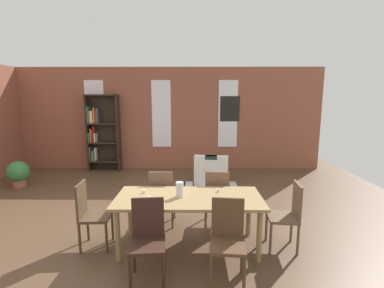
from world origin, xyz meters
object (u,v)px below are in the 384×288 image
at_px(dining_chair_far_right, 217,196).
at_px(dining_chair_head_left, 90,213).
at_px(dining_chair_near_left, 148,237).
at_px(dining_chair_near_right, 228,237).
at_px(vase_on_table, 180,189).
at_px(dining_table, 189,202).
at_px(dining_chair_head_right, 288,213).
at_px(armchair_white, 212,172).
at_px(potted_plant_by_shelf, 18,173).
at_px(bookshelf_tall, 101,132).
at_px(dining_chair_far_left, 162,196).

distance_m(dining_chair_far_right, dining_chair_head_left, 1.96).
height_order(dining_chair_head_left, dining_chair_near_left, same).
height_order(dining_chair_far_right, dining_chair_near_left, same).
distance_m(dining_chair_near_right, dining_chair_near_left, 0.93).
relative_size(vase_on_table, dining_chair_far_right, 0.22).
relative_size(vase_on_table, dining_chair_head_left, 0.22).
xyz_separation_m(dining_chair_head_left, dining_chair_near_left, (0.92, -0.67, 0.00)).
bearing_deg(dining_chair_near_left, dining_chair_far_right, 56.03).
height_order(dining_table, dining_chair_head_right, dining_chair_head_right).
bearing_deg(vase_on_table, dining_table, 0.00).
xyz_separation_m(dining_table, dining_chair_far_right, (0.45, 0.68, -0.16)).
bearing_deg(armchair_white, dining_chair_far_right, -91.41).
relative_size(armchair_white, potted_plant_by_shelf, 1.45).
bearing_deg(dining_chair_head_right, vase_on_table, 179.74).
bearing_deg(dining_table, dining_chair_near_right, -55.66).
distance_m(dining_chair_head_right, bookshelf_tall, 5.84).
distance_m(dining_chair_near_right, dining_chair_far_left, 1.64).
height_order(dining_chair_near_right, dining_chair_head_left, same).
distance_m(dining_chair_head_right, dining_chair_near_left, 1.97).
bearing_deg(dining_chair_far_right, dining_chair_far_left, -179.99).
bearing_deg(potted_plant_by_shelf, dining_table, -32.94).
relative_size(dining_table, dining_chair_far_left, 2.13).
relative_size(bookshelf_tall, armchair_white, 2.45).
xyz_separation_m(dining_chair_far_left, armchair_white, (0.96, 2.31, -0.23)).
xyz_separation_m(dining_chair_far_right, dining_chair_near_left, (-0.91, -1.35, 0.00)).
distance_m(dining_chair_far_right, dining_chair_head_right, 1.16).
bearing_deg(dining_chair_near_right, potted_plant_by_shelf, 143.86).
bearing_deg(dining_chair_far_left, potted_plant_by_shelf, 151.46).
distance_m(dining_table, dining_chair_near_left, 0.84).
xyz_separation_m(dining_chair_far_right, armchair_white, (0.06, 2.31, -0.23)).
xyz_separation_m(dining_chair_head_left, bookshelf_tall, (-1.23, 4.20, 0.62)).
relative_size(dining_chair_far_left, armchair_white, 1.06).
xyz_separation_m(dining_table, dining_chair_head_left, (-1.39, -0.01, -0.16)).
bearing_deg(dining_chair_far_left, vase_on_table, -63.95).
bearing_deg(dining_table, dining_chair_head_left, -179.79).
distance_m(dining_chair_far_left, dining_chair_near_left, 1.35).
distance_m(dining_chair_far_right, dining_chair_near_left, 1.63).
height_order(bookshelf_tall, potted_plant_by_shelf, bookshelf_tall).
distance_m(dining_chair_far_right, armchair_white, 2.32).
bearing_deg(vase_on_table, dining_chair_near_right, -49.03).
bearing_deg(dining_chair_far_left, armchair_white, 67.34).
relative_size(dining_chair_head_left, armchair_white, 1.06).
height_order(dining_chair_near_right, armchair_white, dining_chair_near_right).
xyz_separation_m(vase_on_table, dining_chair_head_right, (1.51, -0.01, -0.34)).
relative_size(dining_chair_near_right, potted_plant_by_shelf, 1.54).
distance_m(dining_table, vase_on_table, 0.22).
height_order(dining_chair_near_right, dining_chair_far_left, same).
bearing_deg(dining_chair_far_right, dining_chair_head_left, -159.61).
distance_m(dining_chair_head_left, armchair_white, 3.54).
distance_m(vase_on_table, armchair_white, 3.10).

